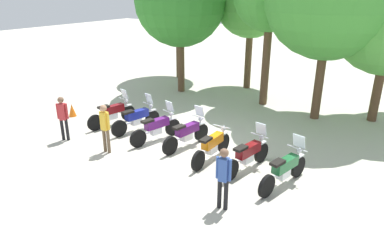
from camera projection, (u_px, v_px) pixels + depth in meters
name	position (u px, v px, depth m)	size (l,w,h in m)	color
ground_plane	(184.00, 149.00, 11.87)	(80.00, 80.00, 0.00)	#BCB7A8
motorcycle_0	(113.00, 113.00, 13.76)	(0.74, 2.17, 1.37)	black
motorcycle_1	(137.00, 118.00, 13.19)	(0.77, 2.16, 1.37)	black
motorcycle_2	(157.00, 127.00, 12.33)	(0.80, 2.15, 1.37)	black
motorcycle_3	(187.00, 133.00, 11.83)	(0.72, 2.17, 1.37)	black
motorcycle_4	(212.00, 146.00, 10.91)	(0.62, 2.19, 0.99)	black
motorcycle_5	(248.00, 155.00, 10.31)	(0.74, 2.17, 1.37)	black
motorcycle_6	(285.00, 169.00, 9.48)	(0.79, 2.15, 1.37)	black
person_0	(223.00, 175.00, 8.31)	(0.41, 0.24, 1.65)	black
person_1	(63.00, 115.00, 12.22)	(0.38, 0.30, 1.64)	black
person_2	(105.00, 125.00, 11.29)	(0.40, 0.24, 1.67)	brown
tree_1	(180.00, 1.00, 16.91)	(4.51, 4.51, 6.86)	brown
tree_2	(252.00, 1.00, 17.56)	(3.75, 3.75, 6.45)	brown
traffic_cone	(72.00, 110.00, 14.80)	(0.32, 0.32, 0.55)	orange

